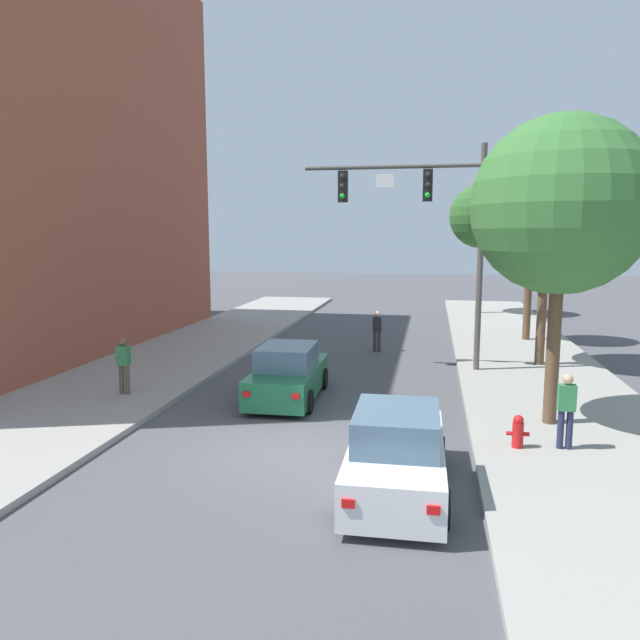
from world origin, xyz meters
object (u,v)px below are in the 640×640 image
at_px(car_following_white, 397,454).
at_px(street_tree_nearest, 561,206).
at_px(pedestrian_sidewalk_left_walker, 124,363).
at_px(fire_hydrant, 518,431).
at_px(pedestrian_crossing_road, 377,329).
at_px(pedestrian_sidewalk_right_walker, 566,407).
at_px(street_tree_farthest, 482,216).
at_px(car_lead_green, 288,375).
at_px(traffic_signal_mast, 430,216).
at_px(street_tree_second, 548,202).
at_px(street_tree_third, 531,232).

height_order(car_following_white, street_tree_nearest, street_tree_nearest).
relative_size(pedestrian_sidewalk_left_walker, fire_hydrant, 2.28).
bearing_deg(pedestrian_crossing_road, pedestrian_sidewalk_right_walker, -65.06).
height_order(pedestrian_sidewalk_left_walker, pedestrian_sidewalk_right_walker, same).
bearing_deg(street_tree_farthest, car_lead_green, -108.96).
bearing_deg(pedestrian_sidewalk_right_walker, street_tree_nearest, 89.25).
distance_m(traffic_signal_mast, street_tree_second, 4.16).
bearing_deg(fire_hydrant, street_tree_nearest, 62.55).
relative_size(traffic_signal_mast, street_tree_farthest, 1.01).
distance_m(pedestrian_crossing_road, pedestrian_sidewalk_right_walker, 11.89).
bearing_deg(street_tree_farthest, fire_hydrant, -92.04).
distance_m(pedestrian_sidewalk_left_walker, street_tree_farthest, 23.82).
height_order(pedestrian_sidewalk_left_walker, street_tree_second, street_tree_second).
bearing_deg(street_tree_farthest, street_tree_nearest, -89.48).
height_order(street_tree_nearest, street_tree_farthest, street_tree_farthest).
bearing_deg(car_lead_green, street_tree_third, 52.89).
bearing_deg(pedestrian_sidewalk_right_walker, pedestrian_crossing_road, 114.94).
relative_size(traffic_signal_mast, car_following_white, 1.76).
bearing_deg(pedestrian_crossing_road, street_tree_farthest, 67.98).
relative_size(traffic_signal_mast, street_tree_second, 0.97).
distance_m(pedestrian_sidewalk_right_walker, street_tree_second, 10.00).
relative_size(pedestrian_sidewalk_right_walker, street_tree_second, 0.21).
relative_size(street_tree_nearest, street_tree_second, 0.95).
relative_size(street_tree_second, street_tree_third, 1.24).
distance_m(street_tree_nearest, street_tree_farthest, 20.95).
height_order(traffic_signal_mast, street_tree_nearest, traffic_signal_mast).
xyz_separation_m(car_lead_green, street_tree_second, (7.81, 5.53, 5.10)).
distance_m(pedestrian_sidewalk_left_walker, street_tree_third, 17.62).
bearing_deg(street_tree_second, pedestrian_crossing_road, 161.04).
relative_size(car_following_white, street_tree_third, 0.69).
distance_m(pedestrian_sidewalk_left_walker, pedestrian_crossing_road, 10.65).
height_order(pedestrian_sidewalk_right_walker, street_tree_nearest, street_tree_nearest).
bearing_deg(pedestrian_sidewalk_left_walker, street_tree_third, 42.21).
xyz_separation_m(pedestrian_sidewalk_right_walker, street_tree_nearest, (0.02, 1.82, 4.31)).
height_order(pedestrian_sidewalk_right_walker, fire_hydrant, pedestrian_sidewalk_right_walker).
xyz_separation_m(car_following_white, pedestrian_sidewalk_left_walker, (-8.08, 4.88, 0.34)).
relative_size(traffic_signal_mast, pedestrian_sidewalk_left_walker, 4.57).
distance_m(fire_hydrant, street_tree_second, 10.50).
xyz_separation_m(traffic_signal_mast, fire_hydrant, (2.02, -7.59, -4.81)).
xyz_separation_m(street_tree_nearest, street_tree_farthest, (-0.19, 20.95, 0.33)).
distance_m(street_tree_second, street_tree_farthest, 14.07).
distance_m(car_following_white, pedestrian_sidewalk_left_walker, 9.45).
bearing_deg(street_tree_second, street_tree_farthest, 94.44).
relative_size(pedestrian_sidewalk_right_walker, street_tree_third, 0.26).
bearing_deg(street_tree_nearest, car_following_white, -128.64).
bearing_deg(pedestrian_sidewalk_right_walker, traffic_signal_mast, 111.86).
bearing_deg(pedestrian_sidewalk_right_walker, car_following_white, -143.83).
distance_m(pedestrian_crossing_road, street_tree_nearest, 11.20).
distance_m(car_following_white, pedestrian_sidewalk_right_walker, 4.29).
bearing_deg(pedestrian_sidewalk_right_walker, pedestrian_sidewalk_left_walker, 168.42).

